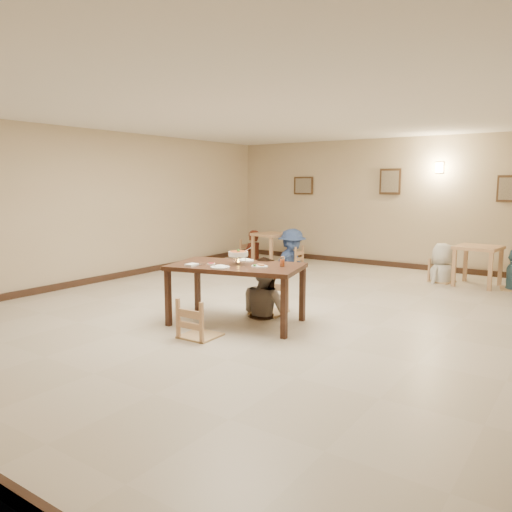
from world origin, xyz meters
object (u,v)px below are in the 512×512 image
Objects in this scene: chair_far at (269,280)px; bg_table_left at (271,239)px; main_diner at (266,257)px; bg_diner_b at (292,229)px; bg_chair_ll at (252,241)px; bg_chair_rl at (443,260)px; bg_chair_lr at (292,247)px; bg_diner_a at (252,230)px; curry_warmer at (238,254)px; main_table at (236,270)px; drink_glass at (282,262)px; chair_near at (200,300)px; bg_table_right at (478,253)px; bg_diner_c at (444,243)px.

chair_far reaches higher than bg_table_left.
bg_diner_b reaches higher than main_diner.
bg_table_left is at bearing -89.95° from bg_chair_ll.
bg_chair_rl is at bearing 64.05° from chair_far.
bg_chair_lr is 1.26m from bg_diner_a.
main_table is at bearing -94.07° from curry_warmer.
bg_chair_lr is (-1.96, 4.09, -0.42)m from main_diner.
chair_far is 0.39m from main_diner.
bg_diner_a is at bearing 129.06° from drink_glass.
bg_table_left is 0.67m from bg_diner_b.
curry_warmer is 0.35× the size of bg_table_left.
chair_far is 3.30× the size of curry_warmer.
bg_table_right is at bearing -114.81° from chair_near.
chair_far is 4.41m from bg_chair_lr.
bg_chair_ll reaches higher than chair_far.
drink_glass is at bearing -178.42° from bg_chair_rl.
chair_near is at bearing 1.85° from bg_diner_c.
chair_far reaches higher than bg_table_right.
main_table is 14.88× the size of drink_glass.
main_diner is 13.15× the size of drink_glass.
curry_warmer is 2.32× the size of drink_glass.
bg_diner_c reaches higher than bg_chair_lr.
chair_near is at bearing -112.31° from bg_table_right.
bg_chair_ll is at bearing 173.98° from bg_table_left.
chair_far is 4.54m from bg_table_right.
bg_table_right is at bearing -82.76° from bg_diner_b.
main_table is 1.92× the size of bg_chair_ll.
bg_chair_rl is at bearing -84.70° from bg_chair_ll.
bg_table_right is at bearing 64.38° from curry_warmer.
bg_diner_c is at bearing 71.20° from curry_warmer.
drink_glass is 5.88m from bg_chair_ll.
main_table is 0.62m from main_diner.
bg_chair_ll is 4.69m from bg_diner_c.
bg_diner_b reaches higher than bg_table_right.
bg_table_left is 0.97× the size of bg_chair_lr.
chair_far is at bearing -146.96° from bg_diner_b.
main_diner is at bearing -117.62° from bg_table_right.
chair_near is 5.78m from bg_diner_b.
bg_diner_b reaches higher than drink_glass.
bg_table_right is 0.97× the size of bg_chair_rl.
bg_chair_rl is at bearing 0.02° from bg_table_left.
bg_chair_lr reaches higher than bg_table_right.
bg_diner_a is 0.88× the size of bg_diner_b.
chair_near is 1.06× the size of bg_chair_lr.
curry_warmer is 5.31m from bg_table_left.
bg_diner_a is (-3.09, 4.74, -0.20)m from curry_warmer.
curry_warmer is at bearing -0.68° from bg_diner_c.
curry_warmer is at bearing -93.22° from chair_near.
chair_far is at bearing 47.51° from bg_diner_a.
bg_diner_a is at bearing -31.33° from main_diner.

